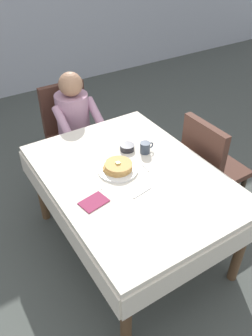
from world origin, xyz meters
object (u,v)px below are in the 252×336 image
Objects in this scene: diner_person at (75,121)px; spoon_near_edge at (142,193)px; breakfast_stack at (118,166)px; fork_left_of_plate at (96,181)px; chair_right_side at (209,163)px; dining_table_main at (131,184)px; bowl_butter at (127,147)px; plate_breakfast at (118,170)px; knife_right_of_plate at (142,163)px; cup_coffee at (145,148)px; chair_diner at (69,126)px.

spoon_near_edge is at bearing 85.60° from diner_person.
fork_left_of_plate is (-0.19, -0.02, -0.04)m from breakfast_stack.
diner_person is 1.20× the size of chair_right_side.
diner_person reaches higher than fork_left_of_plate.
dining_table_main is 1.01m from diner_person.
breakfast_stack reaches higher than bowl_butter.
chair_right_side is 0.87m from spoon_near_edge.
breakfast_stack reaches higher than plate_breakfast.
bowl_butter is at bearing 43.48° from breakfast_stack.
diner_person reaches higher than dining_table_main.
spoon_near_edge is (-0.18, -0.26, 0.00)m from knife_right_of_plate.
dining_table_main is 13.49× the size of cup_coffee.
dining_table_main is 1.36× the size of diner_person.
breakfast_stack is (0.00, 0.00, 0.03)m from plate_breakfast.
plate_breakfast is 0.31m from cup_coffee.
diner_person is 0.94m from breakfast_stack.
fork_left_of_plate is at bearing -151.72° from bowl_butter.
chair_diner reaches higher than bowl_butter.
plate_breakfast reaches higher than spoon_near_edge.
spoon_near_edge is (0.01, -0.29, -0.04)m from breakfast_stack.
chair_diner reaches higher than plate_breakfast.
breakfast_stack is at bearing 82.31° from spoon_near_edge.
dining_table_main is at bearing 121.31° from knife_right_of_plate.
knife_right_of_plate is at bearing 95.18° from diner_person.
chair_right_side is at bearing -88.28° from fork_left_of_plate.
chair_diner reaches higher than fork_left_of_plate.
chair_right_side is 6.20× the size of spoon_near_edge.
knife_right_of_plate reaches higher than dining_table_main.
bowl_butter is at bearing 133.78° from cup_coffee.
plate_breakfast is at bearing -163.67° from cup_coffee.
plate_breakfast reaches higher than fork_left_of_plate.
fork_left_of_plate and knife_right_of_plate have the same top height.
bowl_butter is at bearing 63.27° from dining_table_main.
diner_person reaches higher than cup_coffee.
dining_table_main is at bearing 66.76° from spoon_near_edge.
breakfast_stack is 1.91× the size of bowl_butter.
breakfast_stack is at bearing 84.60° from chair_diner.
bowl_butter is 0.21m from knife_right_of_plate.
breakfast_stack reaches higher than fork_left_of_plate.
cup_coffee is 0.50m from fork_left_of_plate.
chair_diner is 1.00× the size of chair_right_side.
chair_right_side is (0.73, -1.01, -0.14)m from diner_person.
spoon_near_edge is (-0.09, -1.37, 0.21)m from chair_diner.
chair_diner is at bearing -9.63° from fork_left_of_plate.
knife_right_of_plate is at bearing 25.67° from dining_table_main.
cup_coffee is (0.29, 0.09, 0.03)m from plate_breakfast.
bowl_butter is at bearing -113.07° from chair_right_side.
chair_diner is 1.16m from fork_left_of_plate.
dining_table_main is 1.18m from chair_diner.
fork_left_of_plate is at bearing 75.13° from chair_diner.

